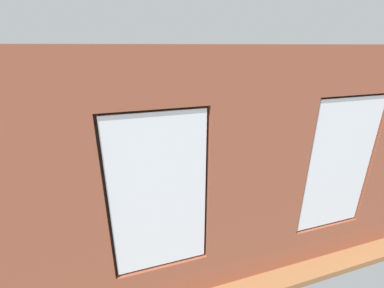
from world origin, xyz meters
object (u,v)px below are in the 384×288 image
(remote_black, at_px, (183,163))
(papasan_chair, at_px, (151,138))
(potted_plant_foreground_right, at_px, (77,136))
(coffee_table, at_px, (177,164))
(media_console, at_px, (50,203))
(tv_flatscreen, at_px, (43,173))
(potted_plant_by_left_couch, at_px, (255,144))
(couch_by_window, at_px, (206,230))
(cup_ceramic, at_px, (168,159))
(potted_plant_corner_far_left, at_px, (365,192))
(candle_jar, at_px, (191,156))
(couch_left, at_px, (301,167))
(potted_plant_between_couches, at_px, (287,190))
(table_plant_small, at_px, (159,162))

(remote_black, height_order, papasan_chair, papasan_chair)
(potted_plant_foreground_right, bearing_deg, coffee_table, 140.82)
(media_console, bearing_deg, papasan_chair, -131.75)
(tv_flatscreen, distance_m, potted_plant_by_left_couch, 5.19)
(couch_by_window, relative_size, remote_black, 12.14)
(tv_flatscreen, height_order, potted_plant_foreground_right, tv_flatscreen)
(cup_ceramic, relative_size, potted_plant_corner_far_left, 0.14)
(media_console, bearing_deg, cup_ceramic, -161.60)
(remote_black, bearing_deg, cup_ceramic, 22.11)
(candle_jar, relative_size, potted_plant_by_left_couch, 0.20)
(couch_left, bearing_deg, candle_jar, -114.75)
(cup_ceramic, height_order, papasan_chair, papasan_chair)
(candle_jar, distance_m, remote_black, 0.40)
(coffee_table, distance_m, tv_flatscreen, 2.77)
(media_console, xyz_separation_m, potted_plant_corner_far_left, (-5.57, 1.73, 0.22))
(coffee_table, bearing_deg, potted_plant_foreground_right, -39.18)
(couch_by_window, distance_m, coffee_table, 2.35)
(cup_ceramic, xyz_separation_m, potted_plant_between_couches, (-1.52, 2.38, 0.25))
(potted_plant_corner_far_left, bearing_deg, coffee_table, -39.67)
(couch_by_window, relative_size, table_plant_small, 10.03)
(media_console, bearing_deg, couch_left, 177.54)
(couch_by_window, bearing_deg, tv_flatscreen, -33.31)
(tv_flatscreen, xyz_separation_m, potted_plant_between_couches, (-3.96, 1.57, -0.17))
(remote_black, bearing_deg, papasan_chair, -19.79)
(couch_left, bearing_deg, papasan_chair, -132.42)
(candle_jar, relative_size, table_plant_small, 0.59)
(remote_black, xyz_separation_m, media_console, (2.73, 0.59, -0.16))
(potted_plant_corner_far_left, bearing_deg, table_plant_small, -34.42)
(remote_black, height_order, potted_plant_by_left_couch, potted_plant_by_left_couch)
(couch_by_window, xyz_separation_m, media_console, (2.49, -1.63, -0.04))
(couch_by_window, xyz_separation_m, coffee_table, (-0.13, -2.35, 0.05))
(table_plant_small, distance_m, potted_plant_by_left_couch, 2.92)
(coffee_table, xyz_separation_m, media_console, (2.62, 0.71, -0.10))
(candle_jar, relative_size, remote_black, 0.71)
(papasan_chair, bearing_deg, cup_ceramic, 94.26)
(candle_jar, height_order, potted_plant_between_couches, potted_plant_between_couches)
(candle_jar, distance_m, papasan_chair, 1.88)
(tv_flatscreen, bearing_deg, cup_ceramic, -161.66)
(coffee_table, height_order, potted_plant_by_left_couch, potted_plant_by_left_couch)
(table_plant_small, distance_m, papasan_chair, 1.99)
(candle_jar, distance_m, media_console, 3.16)
(table_plant_small, xyz_separation_m, remote_black, (-0.56, 0.00, -0.10))
(potted_plant_by_left_couch, bearing_deg, media_console, 13.64)
(cup_ceramic, xyz_separation_m, potted_plant_foreground_right, (2.13, -1.79, 0.21))
(media_console, height_order, potted_plant_by_left_couch, potted_plant_by_left_couch)
(table_plant_small, xyz_separation_m, media_console, (2.17, 0.59, -0.26))
(potted_plant_foreground_right, xyz_separation_m, potted_plant_by_left_couch, (-4.72, 1.38, -0.28))
(remote_black, bearing_deg, potted_plant_corner_far_left, -161.41)
(potted_plant_corner_far_left, bearing_deg, cup_ceramic, -39.05)
(remote_black, bearing_deg, candle_jar, -81.53)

